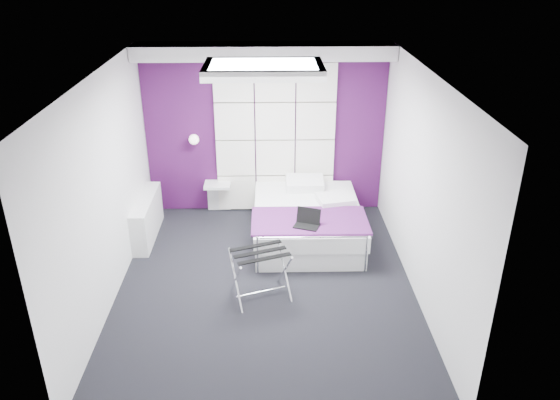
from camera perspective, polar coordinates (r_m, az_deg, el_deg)
name	(u,v)px	position (r m, az deg, el deg)	size (l,w,h in m)	color
floor	(266,286)	(6.82, -1.47, -8.97)	(4.40, 4.40, 0.00)	black
ceiling	(263,75)	(5.78, -1.77, 12.88)	(4.40, 4.40, 0.00)	white
wall_back	(265,130)	(8.24, -1.56, 7.33)	(3.60, 3.60, 0.00)	white
wall_left	(105,192)	(6.46, -17.80, 0.84)	(4.40, 4.40, 0.00)	white
wall_right	(422,189)	(6.43, 14.65, 1.15)	(4.40, 4.40, 0.00)	white
accent_wall	(265,130)	(8.23, -1.56, 7.31)	(3.58, 0.02, 2.58)	#3E0E40
soffit	(264,51)	(7.71, -1.68, 15.27)	(3.58, 0.50, 0.20)	white
headboard	(275,139)	(8.23, -0.50, 6.35)	(1.80, 0.08, 2.30)	white
skylight	(264,68)	(6.37, -1.73, 13.60)	(1.36, 0.86, 0.12)	white
wall_lamp	(194,139)	(8.21, -8.95, 6.36)	(0.15, 0.15, 0.15)	white
radiator	(147,218)	(7.98, -13.72, -1.82)	(0.22, 1.20, 0.60)	white
bed	(307,221)	(7.74, 2.84, -2.16)	(1.54, 1.85, 0.66)	white
nightstand	(217,185)	(8.40, -6.55, 1.59)	(0.40, 0.31, 0.04)	white
luggage_rack	(260,274)	(6.47, -2.05, -7.78)	(0.63, 0.47, 0.62)	silver
laptop	(307,221)	(7.07, 2.79, -2.24)	(0.31, 0.23, 0.23)	black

